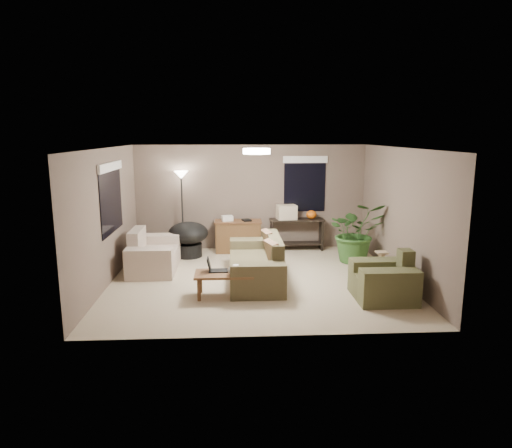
{
  "coord_description": "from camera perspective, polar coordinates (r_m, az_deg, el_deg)",
  "views": [
    {
      "loc": [
        -0.47,
        -8.37,
        2.75
      ],
      "look_at": [
        0.0,
        0.2,
        1.05
      ],
      "focal_mm": 32.0,
      "sensor_mm": 36.0,
      "label": 1
    }
  ],
  "objects": [
    {
      "name": "floor_lamp",
      "position": [
        10.72,
        -9.3,
        4.89
      ],
      "size": [
        0.32,
        0.32,
        1.91
      ],
      "color": "black",
      "rests_on": "ground"
    },
    {
      "name": "room_shell",
      "position": [
        8.52,
        0.07,
        1.06
      ],
      "size": [
        5.5,
        5.5,
        5.5
      ],
      "color": "tan",
      "rests_on": "ground"
    },
    {
      "name": "plastic_bag",
      "position": [
        7.68,
        -2.54,
        -5.75
      ],
      "size": [
        0.35,
        0.33,
        0.19
      ],
      "primitive_type": "ellipsoid",
      "rotation": [
        0.0,
        0.0,
        -0.43
      ],
      "color": "white",
      "rests_on": "coffee_table"
    },
    {
      "name": "coffee_table",
      "position": [
        7.87,
        -4.01,
        -6.53
      ],
      "size": [
        1.0,
        0.55,
        0.42
      ],
      "color": "brown",
      "rests_on": "ground"
    },
    {
      "name": "window_left",
      "position": [
        9.01,
        -17.68,
        4.52
      ],
      "size": [
        0.05,
        1.56,
        1.33
      ],
      "color": "black",
      "rests_on": "room_shell"
    },
    {
      "name": "ceiling_fixture",
      "position": [
        8.39,
        0.08,
        9.08
      ],
      "size": [
        0.5,
        0.5,
        0.1
      ],
      "primitive_type": "cylinder",
      "color": "white",
      "rests_on": "room_shell"
    },
    {
      "name": "throw_pillows",
      "position": [
        8.61,
        1.9,
        -2.91
      ],
      "size": [
        0.36,
        1.39,
        0.47
      ],
      "color": "#8C7251",
      "rests_on": "main_sofa"
    },
    {
      "name": "desk_papers",
      "position": [
        10.67,
        -3.11,
        0.67
      ],
      "size": [
        0.72,
        0.31,
        0.12
      ],
      "color": "silver",
      "rests_on": "desk"
    },
    {
      "name": "cardboard_box",
      "position": [
        10.88,
        3.83,
        1.49
      ],
      "size": [
        0.49,
        0.4,
        0.34
      ],
      "primitive_type": "cube",
      "rotation": [
        0.0,
        0.0,
        0.14
      ],
      "color": "beige",
      "rests_on": "console_table"
    },
    {
      "name": "armchair",
      "position": [
        8.05,
        15.71,
        -6.97
      ],
      "size": [
        0.95,
        1.0,
        0.85
      ],
      "color": "#4C4E2F",
      "rests_on": "ground"
    },
    {
      "name": "pumpkin",
      "position": [
        10.98,
        6.94,
        1.17
      ],
      "size": [
        0.29,
        0.29,
        0.2
      ],
      "primitive_type": "ellipsoid",
      "rotation": [
        0.0,
        0.0,
        0.21
      ],
      "color": "orange",
      "rests_on": "console_table"
    },
    {
      "name": "houseplant",
      "position": [
        10.13,
        12.35,
        -1.79
      ],
      "size": [
        1.2,
        1.33,
        1.04
      ],
      "primitive_type": "imported",
      "color": "#2D5923",
      "rests_on": "ground"
    },
    {
      "name": "desk",
      "position": [
        10.77,
        -2.25,
        -1.52
      ],
      "size": [
        1.1,
        0.5,
        0.75
      ],
      "color": "brown",
      "rests_on": "ground"
    },
    {
      "name": "console_table",
      "position": [
        11.01,
        5.09,
        -0.97
      ],
      "size": [
        1.3,
        0.4,
        0.75
      ],
      "color": "black",
      "rests_on": "ground"
    },
    {
      "name": "papasan_chair",
      "position": [
        10.44,
        -8.45,
        -1.56
      ],
      "size": [
        1.11,
        1.11,
        0.8
      ],
      "color": "black",
      "rests_on": "ground"
    },
    {
      "name": "window_back",
      "position": [
        11.03,
        6.14,
        6.14
      ],
      "size": [
        1.06,
        0.05,
        1.33
      ],
      "color": "black",
      "rests_on": "room_shell"
    },
    {
      "name": "laptop",
      "position": [
        7.93,
        -5.23,
        -5.49
      ],
      "size": [
        0.36,
        0.24,
        0.24
      ],
      "color": "black",
      "rests_on": "coffee_table"
    },
    {
      "name": "cat_scratching_post",
      "position": [
        9.28,
        15.37,
        -5.06
      ],
      "size": [
        0.32,
        0.32,
        0.5
      ],
      "color": "tan",
      "rests_on": "ground"
    },
    {
      "name": "loveseat",
      "position": [
        9.61,
        -12.78,
        -3.86
      ],
      "size": [
        0.9,
        1.6,
        0.85
      ],
      "color": "beige",
      "rests_on": "ground"
    },
    {
      "name": "main_sofa",
      "position": [
        8.69,
        0.2,
        -5.21
      ],
      "size": [
        0.95,
        2.2,
        0.85
      ],
      "color": "#4E472E",
      "rests_on": "ground"
    }
  ]
}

